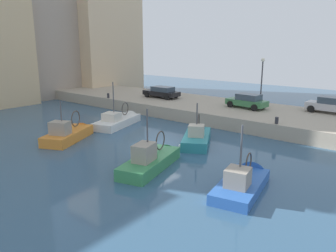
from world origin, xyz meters
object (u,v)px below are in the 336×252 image
Objects in this scene: parked_car_green at (247,101)px; quay_streetlamp at (262,74)px; fishing_boat_teal at (197,141)px; mooring_bollard_mid at (277,120)px; fishing_boat_green at (152,165)px; fishing_boat_white at (120,124)px; fishing_boat_blue at (243,186)px; parked_car_black at (162,92)px; parked_car_silver at (330,105)px; mooring_bollard_north at (108,96)px; fishing_boat_orange at (70,138)px.

quay_streetlamp reaches higher than parked_car_green.
fishing_boat_teal is 10.46× the size of mooring_bollard_mid.
fishing_boat_green is 11.41m from fishing_boat_white.
fishing_boat_blue is 1.31× the size of parked_car_black.
fishing_boat_white is 13.99m from mooring_bollard_mid.
mooring_bollard_mid is 0.11× the size of quay_streetlamp.
fishing_boat_green reaches higher than fishing_boat_blue.
fishing_boat_teal is 1.47× the size of parked_car_silver.
mooring_bollard_north is at bearing 109.36° from quay_streetlamp.
fishing_boat_green is at bearing 162.20° from mooring_bollard_mid.
fishing_boat_teal is at bearing 50.84° from fishing_boat_blue.
fishing_boat_orange is 16.48m from mooring_bollard_mid.
parked_car_black is at bearing 50.97° from fishing_boat_blue.
fishing_boat_white is 8.82m from fishing_boat_teal.
parked_car_green is 1.05× the size of parked_car_silver.
fishing_boat_blue is 10.38× the size of mooring_bollard_north.
parked_car_green is 15.89m from mooring_bollard_north.
quay_streetlamp is at bearing 34.75° from mooring_bollard_mid.
parked_car_green is 7.42× the size of mooring_bollard_mid.
parked_car_silver is at bearing -39.82° from fishing_boat_orange.
parked_car_green reaches higher than parked_car_black.
quay_streetlamp is at bearing -82.03° from parked_car_black.
parked_car_black is (-3.10, 17.42, -0.07)m from parked_car_silver.
parked_car_black is (8.80, 2.21, 1.77)m from fishing_boat_white.
fishing_boat_white is 5.79m from fishing_boat_orange.
mooring_bollard_north is (10.92, 16.49, 1.34)m from fishing_boat_green.
quay_streetlamp reaches higher than parked_car_black.
fishing_boat_teal is 11.38m from quay_streetlamp.
mooring_bollard_north is at bearing 55.53° from fishing_boat_white.
fishing_boat_white reaches higher than fishing_boat_teal.
fishing_boat_blue is at bearing -158.60° from quay_streetlamp.
fishing_boat_orange is at bearing -169.53° from parked_car_black.
fishing_boat_white is 1.13× the size of fishing_boat_teal.
parked_car_black is at bearing 14.12° from fishing_boat_white.
fishing_boat_blue is 22.73m from parked_car_black.
mooring_bollard_north is (10.22, 22.30, 1.36)m from fishing_boat_blue.
fishing_boat_white is (6.18, 9.59, -0.04)m from fishing_boat_green.
parked_car_black reaches higher than mooring_bollard_mid.
mooring_bollard_mid is at bearing -133.44° from parked_car_green.
mooring_bollard_mid is (-4.06, -15.31, -0.40)m from parked_car_black.
fishing_boat_green is at bearing -172.72° from fishing_boat_teal.
parked_car_black is at bearing 97.97° from quay_streetlamp.
parked_car_green is at bearing 46.56° from mooring_bollard_mid.
parked_car_green is at bearing -87.51° from parked_car_black.
fishing_boat_green is 6.11m from fishing_boat_teal.
fishing_boat_green reaches higher than mooring_bollard_north.
fishing_boat_white is 19.40m from parked_car_silver.
fishing_boat_blue reaches higher than mooring_bollard_north.
fishing_boat_green is at bearing -141.76° from parked_car_black.
mooring_bollard_mid is at bearing -41.36° from fishing_boat_teal.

